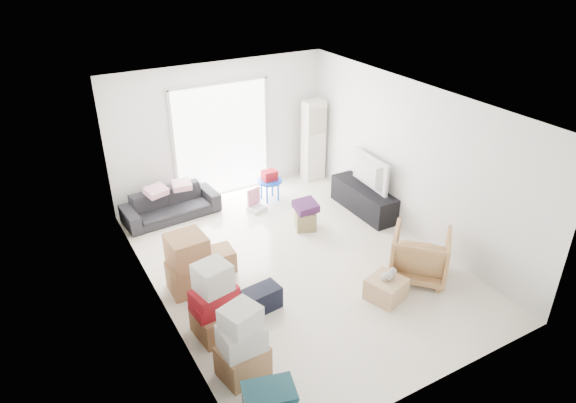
# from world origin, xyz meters

# --- Properties ---
(room_shell) EXTENTS (4.98, 6.48, 3.18)m
(room_shell) POSITION_xyz_m (0.00, 0.00, 1.35)
(room_shell) COLOR white
(room_shell) RESTS_ON ground
(sliding_door) EXTENTS (2.10, 0.04, 2.33)m
(sliding_door) POSITION_xyz_m (0.00, 2.98, 1.24)
(sliding_door) COLOR white
(sliding_door) RESTS_ON room_shell
(ac_tower) EXTENTS (0.45, 0.30, 1.75)m
(ac_tower) POSITION_xyz_m (1.95, 2.65, 0.88)
(ac_tower) COLOR white
(ac_tower) RESTS_ON room_shell
(tv_console) EXTENTS (0.46, 1.55, 0.52)m
(tv_console) POSITION_xyz_m (2.00, 0.89, 0.26)
(tv_console) COLOR black
(tv_console) RESTS_ON room_shell
(television) EXTENTS (0.70, 1.13, 0.14)m
(television) POSITION_xyz_m (2.00, 0.89, 0.59)
(television) COLOR black
(television) RESTS_ON tv_console
(sofa) EXTENTS (1.82, 0.65, 0.70)m
(sofa) POSITION_xyz_m (-1.30, 2.50, 0.35)
(sofa) COLOR #232428
(sofa) RESTS_ON room_shell
(pillow_left) EXTENTS (0.50, 0.44, 0.13)m
(pillow_left) POSITION_xyz_m (-1.55, 2.49, 0.77)
(pillow_left) COLOR #E1A4B0
(pillow_left) RESTS_ON sofa
(pillow_right) EXTENTS (0.43, 0.36, 0.13)m
(pillow_right) POSITION_xyz_m (-1.05, 2.51, 0.77)
(pillow_right) COLOR #E1A4B0
(pillow_right) RESTS_ON sofa
(armchair) EXTENTS (1.16, 1.16, 0.87)m
(armchair) POSITION_xyz_m (1.47, -1.25, 0.43)
(armchair) COLOR tan
(armchair) RESTS_ON room_shell
(box_stack_a) EXTENTS (0.63, 0.55, 1.02)m
(box_stack_a) POSITION_xyz_m (-1.80, -1.74, 0.46)
(box_stack_a) COLOR #A97B4C
(box_stack_a) RESTS_ON room_shell
(box_stack_b) EXTENTS (0.64, 0.60, 1.11)m
(box_stack_b) POSITION_xyz_m (-1.80, -0.90, 0.48)
(box_stack_b) COLOR #A97B4C
(box_stack_b) RESTS_ON room_shell
(box_stack_c) EXTENTS (0.63, 0.56, 0.93)m
(box_stack_c) POSITION_xyz_m (-1.77, 0.20, 0.45)
(box_stack_c) COLOR #A97B4C
(box_stack_c) RESTS_ON room_shell
(loose_box) EXTENTS (0.45, 0.45, 0.36)m
(loose_box) POSITION_xyz_m (-1.17, 0.46, 0.18)
(loose_box) COLOR #A97B4C
(loose_box) RESTS_ON room_shell
(duffel_bag) EXTENTS (0.57, 0.38, 0.34)m
(duffel_bag) POSITION_xyz_m (-1.04, -0.74, 0.17)
(duffel_bag) COLOR black
(duffel_bag) RESTS_ON room_shell
(ottoman) EXTENTS (0.46, 0.46, 0.35)m
(ottoman) POSITION_xyz_m (0.69, 0.88, 0.18)
(ottoman) COLOR #978857
(ottoman) RESTS_ON room_shell
(blanket) EXTENTS (0.43, 0.43, 0.14)m
(blanket) POSITION_xyz_m (0.69, 0.88, 0.42)
(blanket) COLOR #4A2052
(blanket) RESTS_ON ottoman
(kids_table) EXTENTS (0.51, 0.51, 0.64)m
(kids_table) POSITION_xyz_m (0.65, 2.21, 0.45)
(kids_table) COLOR blue
(kids_table) RESTS_ON room_shell
(toy_walker) EXTENTS (0.38, 0.36, 0.43)m
(toy_walker) POSITION_xyz_m (0.21, 1.96, 0.12)
(toy_walker) COLOR silver
(toy_walker) RESTS_ON room_shell
(wood_crate) EXTENTS (0.62, 0.62, 0.33)m
(wood_crate) POSITION_xyz_m (0.67, -1.44, 0.16)
(wood_crate) COLOR tan
(wood_crate) RESTS_ON room_shell
(plush_bunny) EXTENTS (0.29, 0.16, 0.15)m
(plush_bunny) POSITION_xyz_m (0.70, -1.43, 0.40)
(plush_bunny) COLOR #B2ADA8
(plush_bunny) RESTS_ON wood_crate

